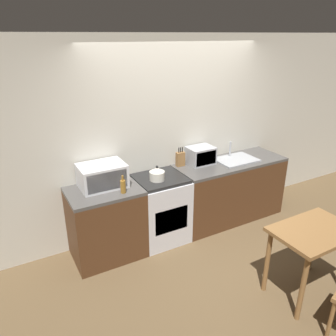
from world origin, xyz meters
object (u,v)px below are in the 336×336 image
object	(u,v)px
kettle	(157,174)
toaster_oven	(201,155)
stove_range	(160,209)
dining_table	(313,240)
bottle	(123,186)
microwave	(102,176)

from	to	relation	value
kettle	toaster_oven	size ratio (longest dim) A/B	0.53
stove_range	dining_table	distance (m)	1.88
bottle	dining_table	distance (m)	2.09
microwave	dining_table	bearing A→B (deg)	-47.43
stove_range	dining_table	xyz separation A→B (m)	(0.88, -1.64, 0.20)
kettle	bottle	bearing A→B (deg)	-165.72
toaster_oven	dining_table	bearing A→B (deg)	-84.77
kettle	toaster_oven	world-z (taller)	toaster_oven
dining_table	microwave	bearing A→B (deg)	132.57
bottle	toaster_oven	world-z (taller)	toaster_oven
kettle	microwave	xyz separation A→B (m)	(-0.65, 0.15, 0.06)
bottle	dining_table	size ratio (longest dim) A/B	0.25
bottle	dining_table	world-z (taller)	bottle
microwave	toaster_oven	bearing A→B (deg)	2.09
microwave	dining_table	xyz separation A→B (m)	(1.60, -1.74, -0.39)
bottle	toaster_oven	size ratio (longest dim) A/B	0.59
microwave	bottle	bearing A→B (deg)	-61.53
microwave	bottle	world-z (taller)	microwave
kettle	dining_table	bearing A→B (deg)	-59.27
stove_range	toaster_oven	bearing A→B (deg)	11.53
kettle	microwave	bearing A→B (deg)	167.35
stove_range	toaster_oven	xyz separation A→B (m)	(0.72, 0.15, 0.57)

